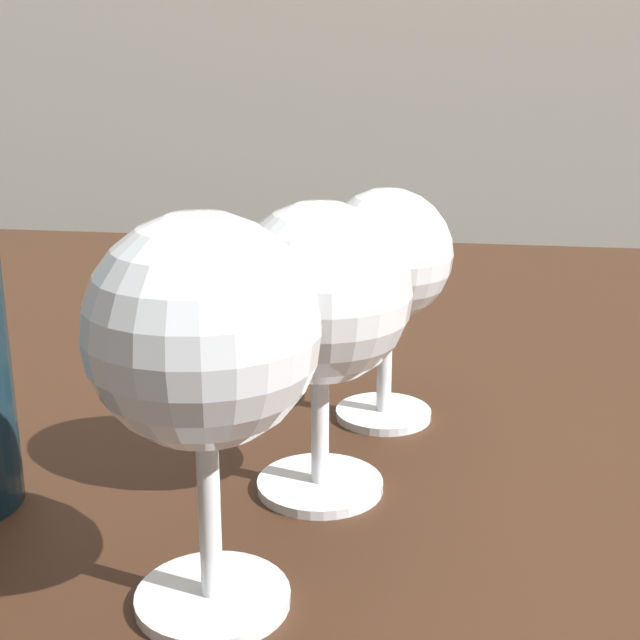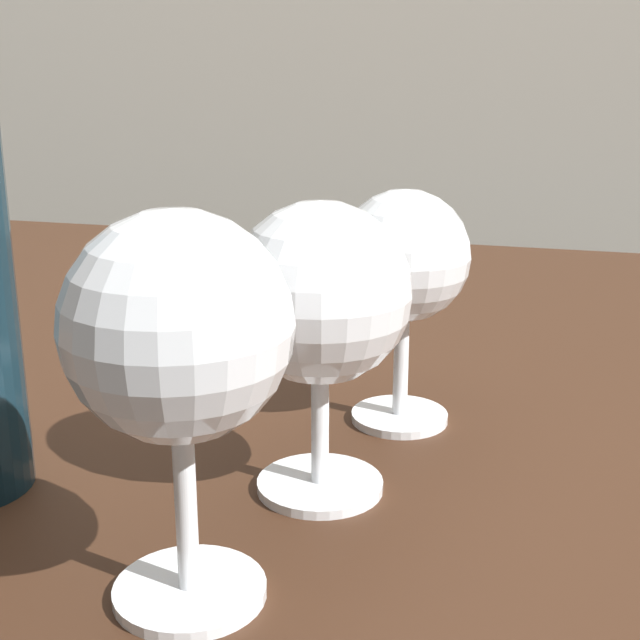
{
  "view_description": "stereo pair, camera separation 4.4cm",
  "coord_description": "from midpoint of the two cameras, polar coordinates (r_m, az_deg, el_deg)",
  "views": [
    {
      "loc": [
        0.03,
        -0.6,
        0.99
      ],
      "look_at": [
        -0.03,
        -0.19,
        0.87
      ],
      "focal_mm": 50.95,
      "sensor_mm": 36.0,
      "label": 1
    },
    {
      "loc": [
        0.07,
        -0.6,
        0.99
      ],
      "look_at": [
        -0.03,
        -0.19,
        0.87
      ],
      "focal_mm": 50.95,
      "sensor_mm": 36.0,
      "label": 2
    }
  ],
  "objects": [
    {
      "name": "wine_glass_rose",
      "position": [
        0.34,
        -11.04,
        -1.27
      ],
      "size": [
        0.09,
        0.09,
        0.16
      ],
      "color": "white",
      "rests_on": "dining_table"
    },
    {
      "name": "wine_glass_cabernet",
      "position": [
        0.43,
        -2.88,
        1.37
      ],
      "size": [
        0.09,
        0.09,
        0.15
      ],
      "color": "white",
      "rests_on": "dining_table"
    },
    {
      "name": "wine_glass_port",
      "position": [
        0.52,
        1.84,
        3.68
      ],
      "size": [
        0.08,
        0.08,
        0.14
      ],
      "color": "white",
      "rests_on": "dining_table"
    },
    {
      "name": "dining_table",
      "position": [
        0.68,
        3.07,
        -10.63
      ],
      "size": [
        1.38,
        0.83,
        0.77
      ],
      "color": "#382114",
      "rests_on": "ground_plane"
    }
  ]
}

